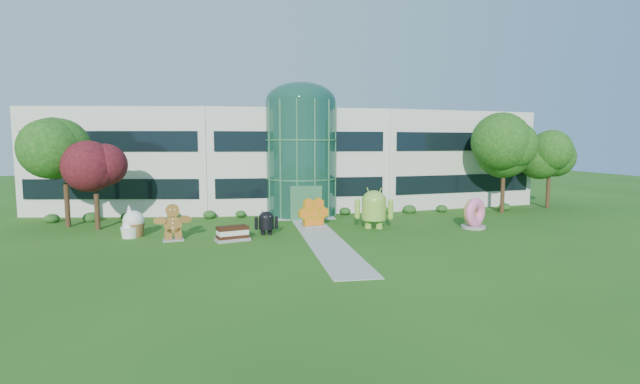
{
  "coord_description": "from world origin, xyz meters",
  "views": [
    {
      "loc": [
        -5.3,
        -27.93,
        6.22
      ],
      "look_at": [
        0.62,
        6.0,
        2.6
      ],
      "focal_mm": 26.0,
      "sensor_mm": 36.0,
      "label": 1
    }
  ],
  "objects": [
    {
      "name": "tree_red",
      "position": [
        -15.5,
        7.5,
        3.0
      ],
      "size": [
        4.0,
        4.0,
        6.0
      ],
      "primitive_type": null,
      "color": "#3F0C14",
      "rests_on": "ground"
    },
    {
      "name": "building",
      "position": [
        0.0,
        18.0,
        4.65
      ],
      "size": [
        46.0,
        15.0,
        9.3
      ],
      "primitive_type": null,
      "color": "beige",
      "rests_on": "ground"
    },
    {
      "name": "gingerbread",
      "position": [
        -9.56,
        2.52,
        1.2
      ],
      "size": [
        2.74,
        1.45,
        2.4
      ],
      "primitive_type": null,
      "rotation": [
        0.0,
        0.0,
        0.18
      ],
      "color": "brown",
      "rests_on": "ground"
    },
    {
      "name": "android_green",
      "position": [
        4.35,
        4.41,
        1.65
      ],
      "size": [
        3.37,
        2.74,
        3.31
      ],
      "primitive_type": null,
      "rotation": [
        0.0,
        0.0,
        -0.31
      ],
      "color": "#80B53A",
      "rests_on": "ground"
    },
    {
      "name": "cupcake",
      "position": [
        -12.32,
        4.26,
        0.89
      ],
      "size": [
        1.91,
        1.91,
        1.78
      ],
      "primitive_type": null,
      "rotation": [
        0.0,
        0.0,
        0.36
      ],
      "color": "white",
      "rests_on": "ground"
    },
    {
      "name": "ground",
      "position": [
        0.0,
        0.0,
        0.0
      ],
      "size": [
        140.0,
        140.0,
        0.0
      ],
      "primitive_type": "plane",
      "color": "#215114",
      "rests_on": "ground"
    },
    {
      "name": "android_black",
      "position": [
        -3.55,
        3.42,
        0.95
      ],
      "size": [
        1.76,
        1.26,
        1.89
      ],
      "primitive_type": null,
      "rotation": [
        0.0,
        0.0,
        0.09
      ],
      "color": "black",
      "rests_on": "ground"
    },
    {
      "name": "ice_cream_sandwich",
      "position": [
        -5.8,
        1.82,
        0.48
      ],
      "size": [
        2.35,
        1.65,
        0.95
      ],
      "primitive_type": null,
      "rotation": [
        0.0,
        0.0,
        0.3
      ],
      "color": "black",
      "rests_on": "ground"
    },
    {
      "name": "atrium",
      "position": [
        0.0,
        12.0,
        4.9
      ],
      "size": [
        6.0,
        6.0,
        9.8
      ],
      "primitive_type": "cylinder",
      "color": "#194738",
      "rests_on": "ground"
    },
    {
      "name": "trees_backdrop",
      "position": [
        0.0,
        13.0,
        4.2
      ],
      "size": [
        52.0,
        8.0,
        8.4
      ],
      "primitive_type": null,
      "color": "#113F0F",
      "rests_on": "ground"
    },
    {
      "name": "honeycomb",
      "position": [
        0.06,
        5.63,
        0.99
      ],
      "size": [
        2.68,
        1.59,
        1.99
      ],
      "primitive_type": null,
      "rotation": [
        0.0,
        0.0,
        0.29
      ],
      "color": "orange",
      "rests_on": "ground"
    },
    {
      "name": "walkway",
      "position": [
        0.0,
        2.0,
        0.02
      ],
      "size": [
        2.4,
        20.0,
        0.04
      ],
      "primitive_type": "cube",
      "color": "#9E9E93",
      "rests_on": "ground"
    },
    {
      "name": "froyo",
      "position": [
        -12.52,
        3.99,
        1.08
      ],
      "size": [
        1.62,
        1.62,
        2.15
      ],
      "primitive_type": null,
      "rotation": [
        0.0,
        0.0,
        0.37
      ],
      "color": "white",
      "rests_on": "ground"
    },
    {
      "name": "donut",
      "position": [
        11.59,
        3.23,
        1.14
      ],
      "size": [
        2.44,
        2.0,
        2.29
      ],
      "primitive_type": null,
      "rotation": [
        0.0,
        0.0,
        0.51
      ],
      "color": "pink",
      "rests_on": "ground"
    }
  ]
}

